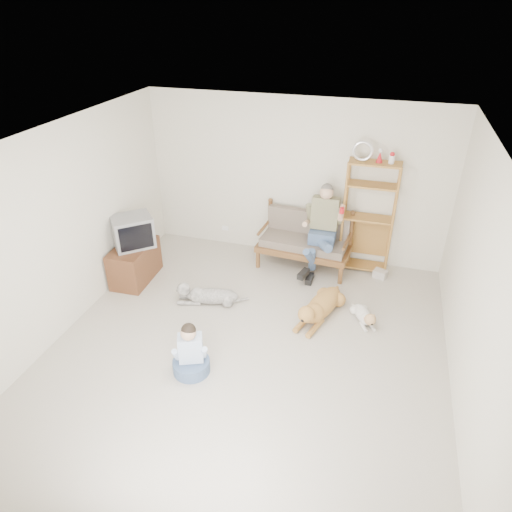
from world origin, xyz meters
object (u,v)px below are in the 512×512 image
(loveseat, at_px, (305,239))
(tv_stand, at_px, (135,263))
(etagere, at_px, (368,217))
(golden_retriever, at_px, (319,307))

(loveseat, height_order, tv_stand, loveseat)
(loveseat, relative_size, tv_stand, 1.69)
(loveseat, distance_m, etagere, 1.08)
(etagere, bearing_deg, golden_retriever, -106.71)
(etagere, bearing_deg, loveseat, -169.70)
(loveseat, distance_m, tv_stand, 2.79)
(loveseat, height_order, etagere, etagere)
(loveseat, xyz_separation_m, tv_stand, (-2.51, -1.21, -0.19))
(etagere, relative_size, tv_stand, 2.35)
(etagere, relative_size, golden_retriever, 1.63)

